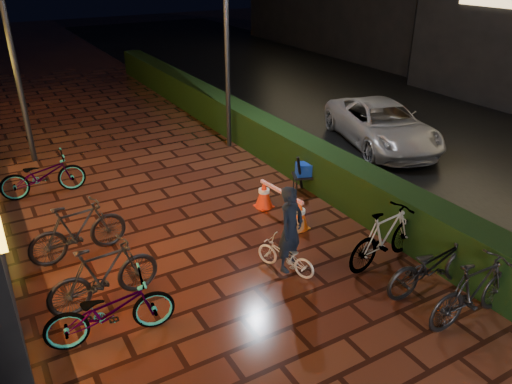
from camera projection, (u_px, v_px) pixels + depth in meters
ground at (292, 327)px, 7.46m from camera, size 80.00×80.00×0.00m
asphalt_road at (444, 132)px, 15.41m from camera, size 11.00×60.00×0.01m
hedge at (235, 120)px, 14.96m from camera, size 0.70×20.00×1.00m
van at (382, 124)px, 14.19m from camera, size 3.17×4.77×1.22m
lamp_post_hedge at (227, 49)px, 13.22m from camera, size 0.46×0.24×4.95m
lamp_post_sf at (11, 47)px, 12.13m from camera, size 0.51×0.20×5.37m
cyclist at (288, 242)px, 8.48m from camera, size 0.84×1.21×1.64m
traffic_barrier at (281, 204)px, 10.41m from camera, size 0.52×1.55×0.63m
cart_assembly at (304, 171)px, 11.48m from camera, size 0.69×0.59×0.98m
parked_bikes_storefront at (78, 237)px, 8.81m from camera, size 2.02×6.26×1.08m
parked_bikes_hedge at (429, 262)px, 8.09m from camera, size 1.97×2.47×1.08m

